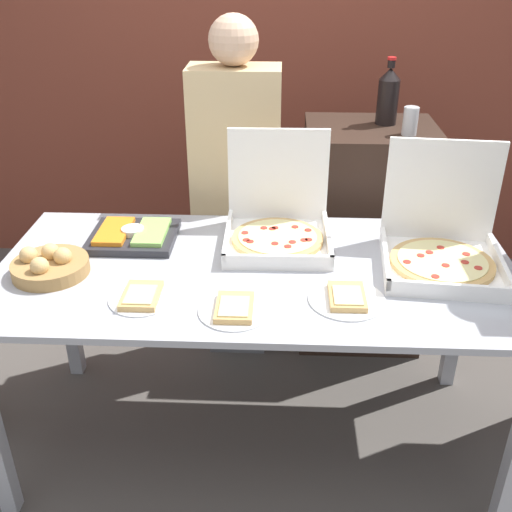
{
  "coord_description": "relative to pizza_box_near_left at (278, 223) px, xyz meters",
  "views": [
    {
      "loc": [
        0.08,
        -1.89,
        1.9
      ],
      "look_at": [
        0.0,
        0.0,
        0.88
      ],
      "focal_mm": 42.0,
      "sensor_mm": 36.0,
      "label": 1
    }
  ],
  "objects": [
    {
      "name": "soda_bottle",
      "position": [
        0.49,
        0.65,
        0.35
      ],
      "size": [
        0.1,
        0.1,
        0.3
      ],
      "color": "black",
      "rests_on": "sideboard_podium"
    },
    {
      "name": "ground_plane",
      "position": [
        -0.07,
        -0.24,
        -0.91
      ],
      "size": [
        16.0,
        16.0,
        0.0
      ],
      "primitive_type": "plane",
      "color": "#514C47"
    },
    {
      "name": "person_guest_cap",
      "position": [
        -0.2,
        0.44,
        -0.06
      ],
      "size": [
        0.4,
        0.22,
        1.63
      ],
      "rotation": [
        0.0,
        0.0,
        3.14
      ],
      "color": "slate",
      "rests_on": "ground_plane"
    },
    {
      "name": "paper_plate_front_left",
      "position": [
        -0.13,
        -0.52,
        -0.06
      ],
      "size": [
        0.23,
        0.23,
        0.03
      ],
      "color": "white",
      "rests_on": "buffet_table"
    },
    {
      "name": "pizza_box_near_left",
      "position": [
        0.0,
        0.0,
        0.0
      ],
      "size": [
        0.41,
        0.43,
        0.4
      ],
      "rotation": [
        0.0,
        0.0,
        0.02
      ],
      "color": "white",
      "rests_on": "buffet_table"
    },
    {
      "name": "paper_plate_front_center",
      "position": [
        0.24,
        -0.44,
        -0.06
      ],
      "size": [
        0.26,
        0.26,
        0.03
      ],
      "color": "white",
      "rests_on": "buffet_table"
    },
    {
      "name": "brick_wall_behind",
      "position": [
        -0.07,
        1.46,
        0.49
      ],
      "size": [
        10.0,
        0.06,
        2.8
      ],
      "color": "brown",
      "rests_on": "ground_plane"
    },
    {
      "name": "paper_plate_front_right",
      "position": [
        -0.44,
        -0.47,
        -0.06
      ],
      "size": [
        0.22,
        0.22,
        0.03
      ],
      "color": "white",
      "rests_on": "buffet_table"
    },
    {
      "name": "veggie_tray",
      "position": [
        -0.57,
        -0.03,
        -0.05
      ],
      "size": [
        0.33,
        0.29,
        0.05
      ],
      "color": "#28282D",
      "rests_on": "buffet_table"
    },
    {
      "name": "sideboard_podium",
      "position": [
        0.43,
        0.59,
        -0.34
      ],
      "size": [
        0.61,
        0.51,
        1.12
      ],
      "color": "black",
      "rests_on": "ground_plane"
    },
    {
      "name": "buffet_table",
      "position": [
        -0.07,
        -0.24,
        -0.17
      ],
      "size": [
        1.89,
        0.91,
        0.83
      ],
      "color": "#A8AAB2",
      "rests_on": "ground_plane"
    },
    {
      "name": "soda_can_silver",
      "position": [
        0.57,
        0.48,
        0.28
      ],
      "size": [
        0.07,
        0.07,
        0.12
      ],
      "color": "silver",
      "rests_on": "sideboard_podium"
    },
    {
      "name": "pizza_box_near_right",
      "position": [
        0.6,
        -0.16,
        0.0
      ],
      "size": [
        0.46,
        0.47,
        0.42
      ],
      "rotation": [
        0.0,
        0.0,
        -0.09
      ],
      "color": "white",
      "rests_on": "buffet_table"
    },
    {
      "name": "bread_basket",
      "position": [
        -0.81,
        -0.31,
        -0.04
      ],
      "size": [
        0.27,
        0.27,
        0.1
      ],
      "color": "#9E7542",
      "rests_on": "buffet_table"
    }
  ]
}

